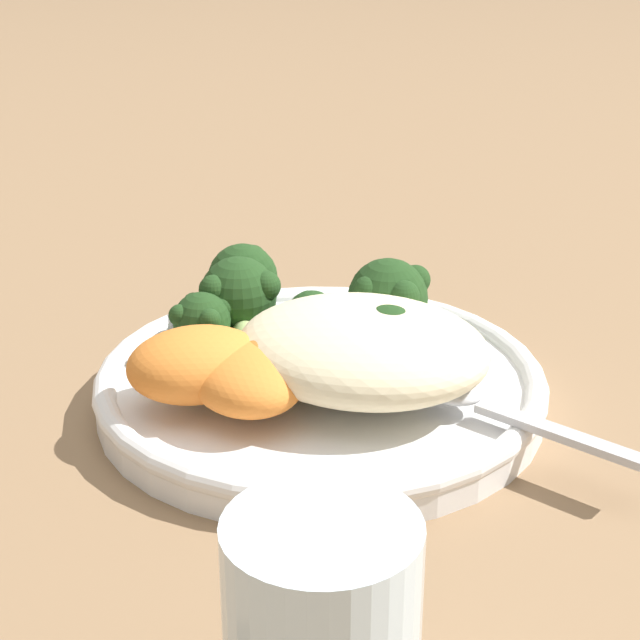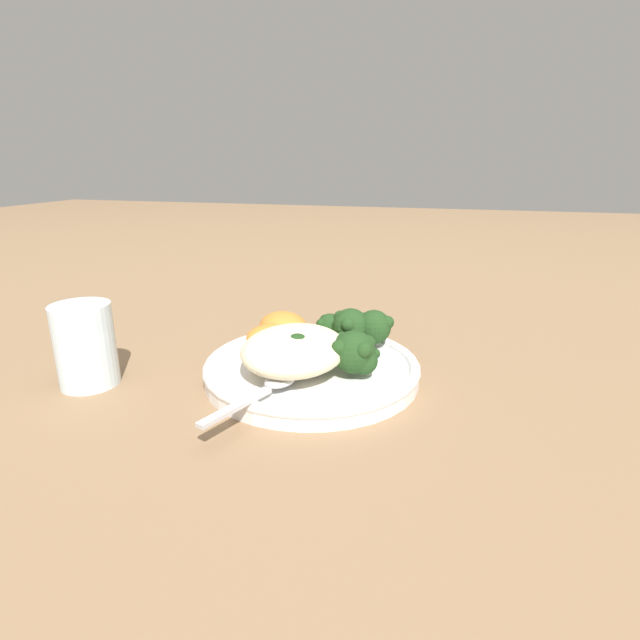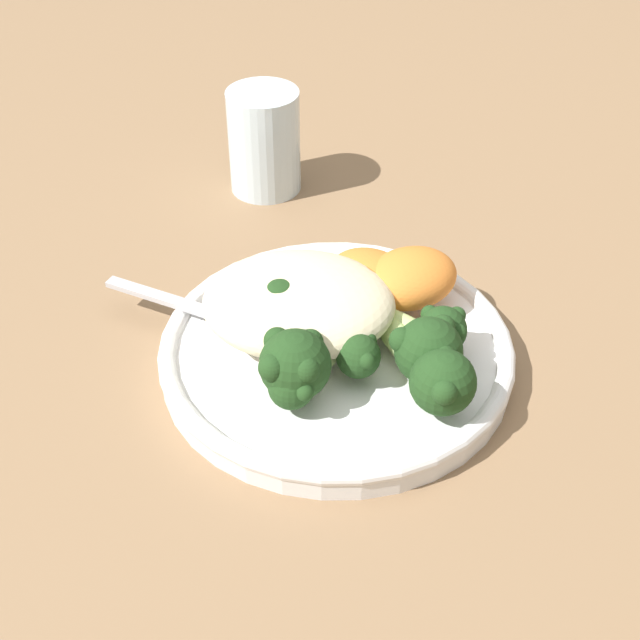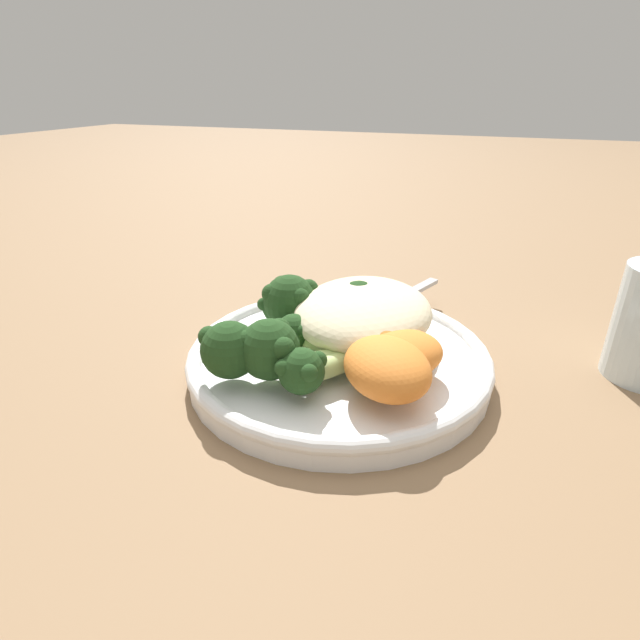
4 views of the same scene
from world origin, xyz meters
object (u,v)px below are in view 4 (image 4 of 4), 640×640
(broccoli_stalk_4, at_px, (323,341))
(broccoli_stalk_5, at_px, (244,351))
(sweet_potato_chunk_0, at_px, (395,353))
(sweet_potato_chunk_1, at_px, (373,341))
(broccoli_stalk_6, at_px, (284,350))
(quinoa_mound, at_px, (363,312))
(broccoli_stalk_0, at_px, (359,311))
(broccoli_stalk_1, at_px, (340,322))
(plate, at_px, (339,358))
(broccoli_stalk_7, at_px, (315,368))
(broccoli_stalk_2, at_px, (295,305))
(broccoli_stalk_3, at_px, (301,321))
(spoon, at_px, (387,304))
(sweet_potato_chunk_2, at_px, (387,368))

(broccoli_stalk_4, bearing_deg, broccoli_stalk_5, 51.10)
(sweet_potato_chunk_0, distance_m, sweet_potato_chunk_1, 0.02)
(sweet_potato_chunk_1, bearing_deg, sweet_potato_chunk_0, 62.95)
(broccoli_stalk_5, height_order, broccoli_stalk_6, broccoli_stalk_6)
(quinoa_mound, bearing_deg, broccoli_stalk_0, -127.02)
(broccoli_stalk_1, distance_m, sweet_potato_chunk_0, 0.06)
(plate, distance_m, broccoli_stalk_7, 0.06)
(quinoa_mound, xyz_separation_m, sweet_potato_chunk_1, (0.04, 0.02, -0.00))
(broccoli_stalk_1, bearing_deg, quinoa_mound, -97.26)
(broccoli_stalk_2, relative_size, broccoli_stalk_3, 0.93)
(broccoli_stalk_5, bearing_deg, sweet_potato_chunk_1, -176.38)
(broccoli_stalk_5, height_order, broccoli_stalk_7, broccoli_stalk_5)
(broccoli_stalk_1, xyz_separation_m, spoon, (-0.07, 0.02, -0.01))
(sweet_potato_chunk_0, bearing_deg, broccoli_stalk_2, -112.67)
(spoon, bearing_deg, quinoa_mound, -164.85)
(broccoli_stalk_0, xyz_separation_m, broccoli_stalk_1, (0.01, -0.01, -0.01))
(sweet_potato_chunk_1, distance_m, spoon, 0.10)
(broccoli_stalk_7, bearing_deg, plate, -145.81)
(broccoli_stalk_3, bearing_deg, quinoa_mound, -135.73)
(broccoli_stalk_5, xyz_separation_m, sweet_potato_chunk_0, (-0.04, 0.10, -0.00))
(broccoli_stalk_5, distance_m, sweet_potato_chunk_1, 0.09)
(plate, xyz_separation_m, broccoli_stalk_0, (-0.03, 0.01, 0.03))
(quinoa_mound, height_order, broccoli_stalk_1, quinoa_mound)
(broccoli_stalk_4, xyz_separation_m, sweet_potato_chunk_1, (-0.01, 0.04, 0.00))
(broccoli_stalk_0, distance_m, spoon, 0.06)
(plate, height_order, broccoli_stalk_3, broccoli_stalk_3)
(sweet_potato_chunk_0, xyz_separation_m, sweet_potato_chunk_2, (0.03, 0.00, 0.00))
(plate, relative_size, broccoli_stalk_1, 3.04)
(broccoli_stalk_0, bearing_deg, sweet_potato_chunk_0, -161.75)
(broccoli_stalk_2, xyz_separation_m, broccoli_stalk_7, (0.08, 0.05, -0.01))
(broccoli_stalk_0, bearing_deg, broccoli_stalk_6, 138.78)
(broccoli_stalk_1, distance_m, broccoli_stalk_7, 0.07)
(quinoa_mound, distance_m, broccoli_stalk_6, 0.08)
(broccoli_stalk_0, xyz_separation_m, sweet_potato_chunk_0, (0.05, 0.04, -0.00))
(broccoli_stalk_3, bearing_deg, broccoli_stalk_0, -130.80)
(broccoli_stalk_0, distance_m, broccoli_stalk_6, 0.09)
(quinoa_mound, bearing_deg, spoon, 174.56)
(broccoli_stalk_1, bearing_deg, broccoli_stalk_7, 144.16)
(plate, bearing_deg, broccoli_stalk_5, -37.76)
(quinoa_mound, distance_m, sweet_potato_chunk_0, 0.06)
(broccoli_stalk_3, xyz_separation_m, broccoli_stalk_7, (0.07, 0.04, 0.00))
(plate, height_order, sweet_potato_chunk_0, sweet_potato_chunk_0)
(quinoa_mound, bearing_deg, broccoli_stalk_6, -22.93)
(broccoli_stalk_1, height_order, spoon, broccoli_stalk_1)
(plate, distance_m, broccoli_stalk_5, 0.08)
(broccoli_stalk_0, bearing_deg, sweet_potato_chunk_2, -172.71)
(quinoa_mound, distance_m, spoon, 0.06)
(plate, distance_m, broccoli_stalk_0, 0.04)
(broccoli_stalk_6, height_order, spoon, broccoli_stalk_6)
(broccoli_stalk_1, bearing_deg, broccoli_stalk_4, 135.01)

